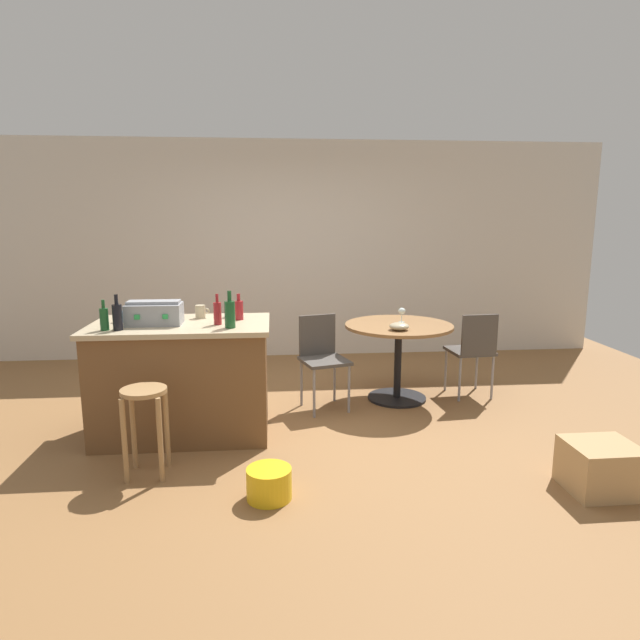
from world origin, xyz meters
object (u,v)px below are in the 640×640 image
dining_table (398,342)px  folding_chair_near (322,354)px  cup_2 (201,312)px  cardboard_box (601,467)px  plastic_bucket (269,483)px  bottle_4 (239,310)px  serving_bowl (399,326)px  bottle_0 (230,314)px  toolbox (154,313)px  wooden_stool (145,413)px  bottle_2 (117,316)px  wine_glass (402,312)px  kitchen_island (183,378)px  cup_1 (230,312)px  cup_0 (122,317)px  folding_chair_far (473,348)px  bottle_1 (217,313)px  bottle_3 (104,319)px

dining_table → folding_chair_near: 0.77m
cup_2 → cardboard_box: bearing=-27.7°
dining_table → plastic_bucket: 2.25m
bottle_4 → serving_bowl: size_ratio=1.20×
bottle_0 → plastic_bucket: (0.29, -0.91, -0.94)m
plastic_bucket → toolbox: bearing=129.0°
toolbox → cardboard_box: size_ratio=0.97×
toolbox → cup_2: (0.33, 0.25, -0.04)m
dining_table → cup_2: 1.91m
wooden_stool → bottle_0: bearing=42.8°
bottle_2 → wooden_stool: bearing=-60.7°
toolbox → plastic_bucket: toolbox is taller
wine_glass → kitchen_island: bearing=-158.9°
cup_1 → plastic_bucket: cup_1 is taller
wooden_stool → plastic_bucket: (0.84, -0.40, -0.35)m
wooden_stool → dining_table: size_ratio=0.60×
toolbox → cup_1: toolbox is taller
serving_bowl → bottle_0: bearing=-156.8°
bottle_4 → toolbox: bearing=-166.9°
bottle_2 → wine_glass: size_ratio=1.89×
bottle_4 → cup_0: (-0.93, -0.02, -0.04)m
folding_chair_far → bottle_0: (-2.28, -0.89, 0.54)m
bottle_0 → bottle_1: size_ratio=1.17×
folding_chair_far → bottle_1: bottle_1 is taller
bottle_4 → dining_table: bearing=20.8°
toolbox → bottle_1: bottle_1 is taller
dining_table → cup_2: size_ratio=8.73×
toolbox → bottle_2: (-0.23, -0.20, 0.01)m
toolbox → cup_1: size_ratio=3.67×
bottle_4 → cup_2: bearing=163.5°
cardboard_box → serving_bowl: bearing=120.8°
kitchen_island → toolbox: (-0.19, -0.04, 0.55)m
bottle_2 → bottle_1: bearing=11.9°
dining_table → bottle_4: (-1.49, -0.57, 0.44)m
wooden_stool → bottle_0: bottle_0 is taller
wine_glass → plastic_bucket: wine_glass is taller
wooden_stool → bottle_2: size_ratio=2.30×
folding_chair_far → bottle_4: 2.36m
wine_glass → wooden_stool: bearing=-144.8°
toolbox → bottle_2: 0.30m
bottle_0 → bottle_4: size_ratio=1.32×
cup_2 → wooden_stool: bearing=-106.4°
toolbox → cup_0: size_ratio=3.36×
bottle_3 → plastic_bucket: (1.22, -0.90, -0.92)m
folding_chair_far → serving_bowl: bearing=-161.9°
bottle_4 → cardboard_box: bottle_4 is taller
bottle_2 → cup_0: size_ratio=2.16×
wooden_stool → folding_chair_near: size_ratio=0.72×
wooden_stool → bottle_1: size_ratio=2.55×
dining_table → bottle_1: bottle_1 is taller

